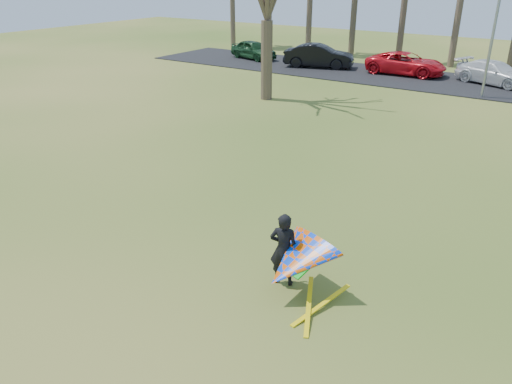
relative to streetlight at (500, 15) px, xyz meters
The scene contains 8 objects.
ground 22.55m from the streetlight, 95.61° to the right, with size 100.00×100.00×0.00m, color #275713.
parking_strip 5.77m from the streetlight, 125.75° to the left, with size 46.00×7.00×0.06m, color black.
streetlight is the anchor object (origin of this frame).
car_0 18.89m from the streetlight, 168.89° to the left, with size 1.69×4.20×1.43m, color #183E1F.
car_1 13.00m from the streetlight, 165.60° to the left, with size 1.74×4.99×1.64m, color black.
car_2 8.04m from the streetlight, 146.02° to the left, with size 2.45×5.31×1.47m, color red.
car_3 5.41m from the streetlight, 94.45° to the left, with size 1.97×4.84×1.40m, color silver.
kite_flyer 22.42m from the streetlight, 89.31° to the right, with size 2.13×2.39×2.02m.
Camera 1 is at (6.93, -8.36, 6.70)m, focal length 35.00 mm.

